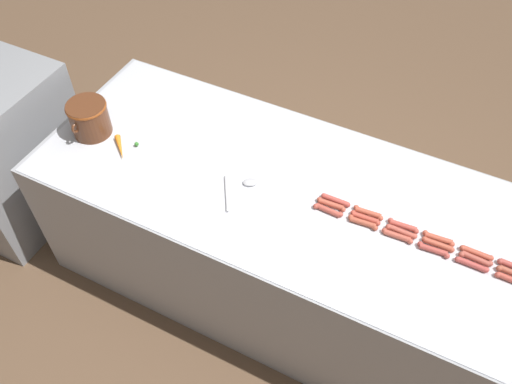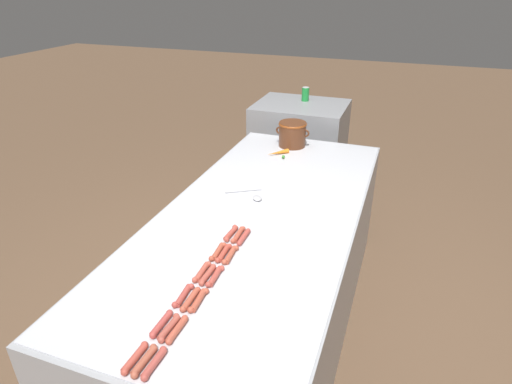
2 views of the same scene
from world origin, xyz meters
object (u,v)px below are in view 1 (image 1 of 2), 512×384
Objects in this scene: hot_dog_10 at (365,218)px; carrot at (121,147)px; hot_dog_3 at (397,236)px; hot_dog_17 at (336,200)px; hot_dog_7 at (476,259)px; hot_dog_4 at (363,223)px; hot_dog_15 at (403,226)px; hot_dog_8 at (438,244)px; hot_dog_9 at (401,231)px; back_cabinet at (2,152)px; hot_dog_14 at (438,239)px; hot_dog_13 at (476,253)px; hot_dog_5 at (328,210)px; hot_dog_2 at (433,250)px; hot_dog_16 at (368,213)px; bean_pot at (89,117)px; serving_spoon at (242,186)px; hot_dog_1 at (472,265)px; hot_dog_11 at (331,204)px.

hot_dog_10 is 1.28m from carrot.
hot_dog_17 is at bearing 77.68° from hot_dog_3.
hot_dog_4 is at bearing 93.74° from hot_dog_7.
hot_dog_3 and hot_dog_15 have the same top height.
hot_dog_3 is 0.16m from hot_dog_4.
hot_dog_15 is at bearing 79.51° from hot_dog_8.
back_cabinet is at bearing 94.99° from hot_dog_9.
hot_dog_14 is 1.00× the size of hot_dog_17.
hot_dog_13 is at bearing -84.88° from back_cabinet.
hot_dog_5 is 1.00× the size of hot_dog_14.
hot_dog_2 and hot_dog_16 have the same top height.
hot_dog_17 is 1.33m from bean_pot.
hot_dog_3 and hot_dog_5 have the same top height.
hot_dog_16 is 0.61m from serving_spoon.
hot_dog_1 is 0.07m from hot_dog_13.
serving_spoon is 1.73× the size of carrot.
hot_dog_13 and hot_dog_15 have the same top height.
hot_dog_13 is at bearing -78.72° from hot_dog_3.
hot_dog_10 is at bearing -91.38° from hot_dog_11.
hot_dog_11 is 1.00× the size of hot_dog_13.
hot_dog_14 is 0.33m from hot_dog_16.
back_cabinet reaches higher than hot_dog_16.
back_cabinet is 6.85× the size of hot_dog_1.
carrot is (-0.14, 1.60, 0.00)m from hot_dog_8.
hot_dog_2 and hot_dog_14 have the same top height.
hot_dog_14 is 0.56× the size of bean_pot.
hot_dog_4 is 1.00× the size of hot_dog_14.
hot_dog_9 is 1.00× the size of hot_dog_10.
hot_dog_8 is (0.04, -0.50, 0.00)m from hot_dog_5.
hot_dog_5 is 0.67m from hot_dog_7.
hot_dog_15 is (0.03, -0.34, 0.00)m from hot_dog_11.
hot_dog_5 is at bearing 179.82° from hot_dog_11.
hot_dog_1 is at bearing -89.93° from hot_dog_5.
back_cabinet is 2.57m from hot_dog_8.
carrot is at bearing 97.02° from hot_dog_11.
hot_dog_9 is at bearing 90.50° from hot_dog_7.
hot_dog_10 is at bearing 85.96° from hot_dog_1.
hot_dog_1 is at bearing -90.14° from hot_dog_2.
hot_dog_13 reaches higher than serving_spoon.
hot_dog_1 is 0.49m from hot_dog_16.
back_cabinet reaches higher than hot_dog_8.
hot_dog_15 is (0.06, -0.17, 0.00)m from hot_dog_4.
hot_dog_14 is at bearing -84.50° from back_cabinet.
hot_dog_3 is 1.43m from carrot.
hot_dog_17 is 0.45m from serving_spoon.
serving_spoon is at bearing 95.92° from hot_dog_13.
hot_dog_3 is at bearing -86.04° from carrot.
hot_dog_8 is 1.82m from bean_pot.
hot_dog_1 is 1.00× the size of hot_dog_3.
hot_dog_5 is 0.34m from hot_dog_9.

